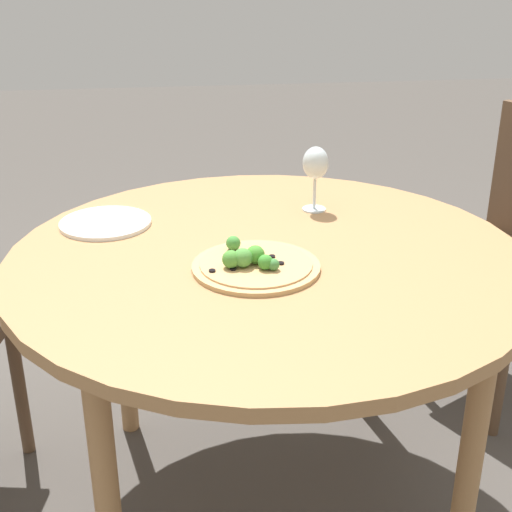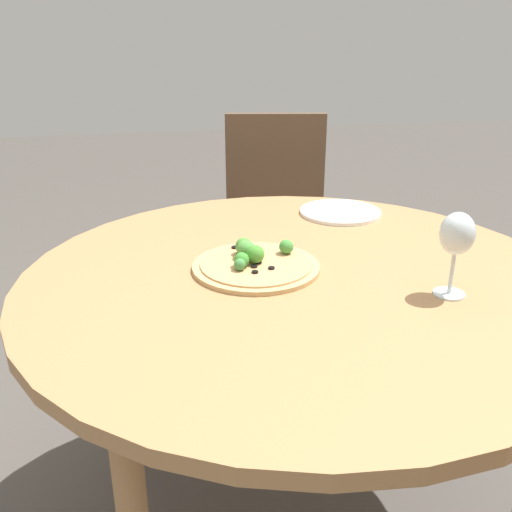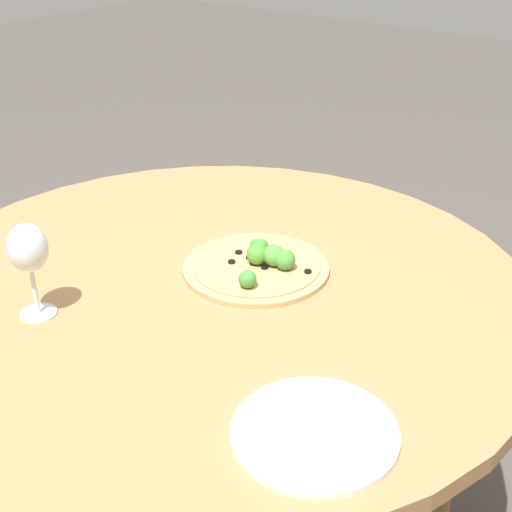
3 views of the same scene
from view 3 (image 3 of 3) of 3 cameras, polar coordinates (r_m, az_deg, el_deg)
name	(u,v)px [view 3 (image 3 of 3)]	position (r m, az deg, el deg)	size (l,w,h in m)	color
dining_table	(213,312)	(1.34, -3.47, -4.49)	(1.17, 1.17, 0.72)	#A87A4C
pizza	(258,265)	(1.33, 0.18, -0.71)	(0.27, 0.27, 0.06)	tan
wine_glass	(28,251)	(1.20, -17.77, 0.37)	(0.07, 0.07, 0.17)	silver
plate_near	(315,432)	(0.97, 4.72, -13.88)	(0.22, 0.22, 0.01)	white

